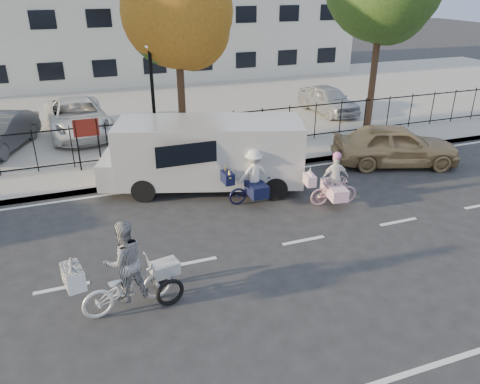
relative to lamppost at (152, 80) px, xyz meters
name	(u,v)px	position (x,y,z in m)	size (l,w,h in m)	color
ground	(193,262)	(-0.50, -6.80, -3.11)	(120.00, 120.00, 0.00)	#333334
road_markings	(193,262)	(-0.50, -6.80, -3.11)	(60.00, 9.52, 0.01)	silver
curb	(153,182)	(-0.50, -1.75, -3.04)	(60.00, 0.10, 0.15)	#A8A399
sidewalk	(148,171)	(-0.50, -0.70, -3.04)	(60.00, 2.20, 0.15)	#A8A399
parking_lot	(117,110)	(-0.50, 8.20, -3.04)	(60.00, 15.60, 0.15)	#A8A399
iron_fence	(141,140)	(-0.50, 0.40, -2.21)	(58.00, 0.06, 1.50)	black
building	(95,32)	(-0.50, 18.20, -0.11)	(34.00, 10.00, 6.00)	silver
lamppost	(152,80)	(0.00, 0.00, 0.00)	(0.36, 0.36, 4.33)	black
street_sign	(87,134)	(-2.35, 0.00, -1.70)	(0.85, 0.06, 1.80)	black
zebra_trike	(127,276)	(-2.16, -7.97, -2.34)	(2.35, 1.17, 2.00)	white
unicorn_bike	(333,186)	(4.31, -5.16, -2.49)	(1.71, 1.20, 1.69)	#D2A0AC
bull_bike	(253,182)	(2.11, -4.16, -2.44)	(1.79, 1.23, 1.67)	black
white_van	(206,153)	(1.09, -2.68, -1.88)	(6.78, 3.81, 2.24)	silver
gold_sedan	(395,145)	(8.14, -3.00, -2.35)	(1.79, 4.45, 1.52)	tan
lot_car_b	(77,117)	(-2.53, 4.48, -2.23)	(2.42, 5.24, 1.46)	white
lot_car_d	(328,99)	(9.29, 3.83, -2.30)	(1.55, 3.86, 1.31)	#B0B5B8
tree_mid	(181,17)	(1.36, 0.96, 1.92)	(3.92, 3.92, 7.19)	#442D1D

